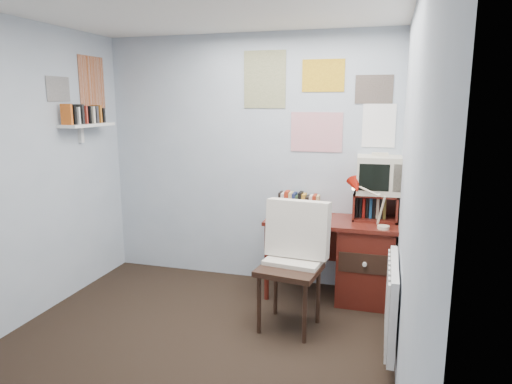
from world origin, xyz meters
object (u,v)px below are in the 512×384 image
desk_chair (290,269)px  radiator (392,302)px  desk_lamp (384,208)px  crt_tv (379,173)px  desk (359,258)px  tv_riser (375,206)px  wall_shelf (87,125)px

desk_chair → radiator: 0.83m
desk_lamp → crt_tv: crt_tv is taller
crt_tv → desk: bearing=-138.8°
tv_riser → radiator: tv_riser is taller
desk_lamp → radiator: (0.09, -0.73, -0.53)m
crt_tv → radiator: 1.32m
desk → desk_lamp: (0.20, -0.20, 0.54)m
radiator → wall_shelf: 3.15m
desk_lamp → radiator: 0.91m
crt_tv → radiator: size_ratio=0.50×
crt_tv → radiator: crt_tv is taller
desk_chair → desk_lamp: size_ratio=2.70×
tv_riser → wall_shelf: bearing=-169.7°
radiator → desk_lamp: bearing=97.0°
desk → radiator: desk is taller
desk → wall_shelf: size_ratio=1.94×
tv_riser → radiator: bearing=-80.7°
desk_chair → desk_lamp: (0.71, 0.53, 0.44)m
wall_shelf → desk: bearing=8.4°
desk → wall_shelf: wall_shelf is taller
desk → radiator: (0.29, -0.93, 0.01)m
desk_chair → crt_tv: size_ratio=2.56×
tv_riser → desk: bearing=-137.0°
desk_chair → radiator: size_ratio=1.27×
tv_riser → wall_shelf: wall_shelf is taller
crt_tv → wall_shelf: (-2.71, -0.51, 0.42)m
tv_riser → wall_shelf: size_ratio=0.65×
radiator → wall_shelf: wall_shelf is taller
tv_riser → radiator: 1.15m
desk_lamp → crt_tv: (-0.07, 0.33, 0.25)m
desk_lamp → radiator: size_ratio=0.47×
desk_chair → crt_tv: 1.27m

